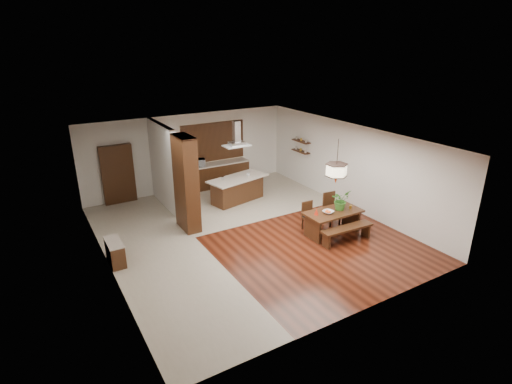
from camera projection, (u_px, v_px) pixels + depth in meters
room_shell at (247, 167)px, 11.32m from camera, size 9.00×9.04×2.92m
tile_hallway at (159, 256)px, 10.74m from camera, size 2.50×9.00×0.01m
tile_kitchen at (243, 198)px, 14.66m from camera, size 5.50×4.00×0.01m
soffit_band at (247, 139)px, 11.03m from camera, size 8.00×9.00×0.02m
partition_pier at (186, 184)px, 11.83m from camera, size 0.45×1.00×2.90m
partition_stub at (163, 166)px, 13.52m from camera, size 0.18×2.40×2.90m
hallway_console at (115, 252)px, 10.28m from camera, size 0.37×0.88×0.63m
hallway_doorway at (118, 174)px, 13.92m from camera, size 1.10×0.20×2.10m
rear_counter at (217, 175)px, 15.73m from camera, size 2.60×0.62×0.95m
kitchen_window at (213, 142)px, 15.49m from camera, size 2.60×0.08×1.50m
shelf_lower at (301, 151)px, 15.49m from camera, size 0.26×0.90×0.04m
shelf_upper at (301, 141)px, 15.35m from camera, size 0.26×0.90×0.04m
dining_table at (333, 217)px, 11.81m from camera, size 1.73×0.87×0.72m
dining_bench at (347, 234)px, 11.42m from camera, size 1.67×0.44×0.46m
dining_chair_left at (310, 217)px, 12.06m from camera, size 0.41×0.41×0.88m
dining_chair_right at (332, 209)px, 12.45m from camera, size 0.48×0.48×1.01m
pendant_lantern at (337, 162)px, 11.20m from camera, size 0.64×0.64×1.31m
foliage_plant at (340, 200)px, 11.77m from camera, size 0.62×0.56×0.60m
fruit_bowl at (328, 212)px, 11.61m from camera, size 0.36×0.36×0.08m
napkin_cone at (316, 212)px, 11.48m from camera, size 0.13×0.13×0.19m
gold_ornament at (351, 207)px, 11.91m from camera, size 0.08×0.08×0.11m
kitchen_island at (237, 189)px, 14.26m from camera, size 2.33×1.40×0.90m
range_hood at (236, 134)px, 13.55m from camera, size 0.90×0.55×0.87m
island_cup at (248, 175)px, 14.21m from camera, size 0.16×0.16×0.10m
microwave at (198, 163)px, 15.12m from camera, size 0.58×0.46×0.28m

